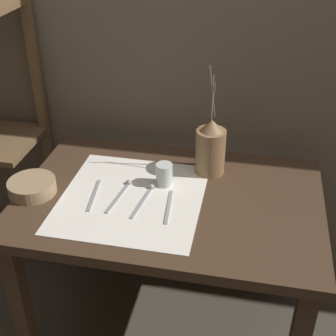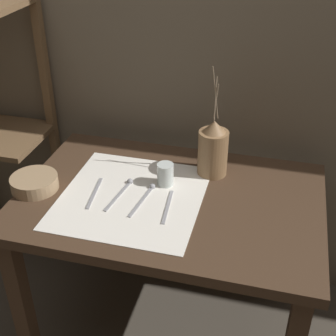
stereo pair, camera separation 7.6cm
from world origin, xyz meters
name	(u,v)px [view 2 (the right image)]	position (x,y,z in m)	size (l,w,h in m)	color
ground_plane	(169,326)	(0.00, 0.00, 0.00)	(12.00, 12.00, 0.00)	#473F35
stone_wall_back	(200,26)	(0.00, 0.48, 1.20)	(7.00, 0.06, 2.40)	#6B5E4C
wooden_table	(169,218)	(0.00, 0.00, 0.61)	(1.10, 0.74, 0.71)	#422D1E
linen_cloth	(132,197)	(-0.13, -0.04, 0.71)	(0.51, 0.53, 0.00)	white
pitcher_with_flowers	(213,150)	(0.12, 0.20, 0.81)	(0.12, 0.12, 0.43)	olive
wooden_bowl	(35,183)	(-0.50, -0.08, 0.73)	(0.17, 0.17, 0.05)	#9E7F5B
glass_tumbler_near	(165,174)	(-0.03, 0.07, 0.75)	(0.06, 0.06, 0.09)	silver
knife_center	(94,193)	(-0.27, -0.06, 0.71)	(0.04, 0.20, 0.00)	#939399
spoon_inner	(125,187)	(-0.17, 0.00, 0.71)	(0.04, 0.21, 0.02)	#939399
spoon_outer	(148,192)	(-0.08, -0.01, 0.71)	(0.04, 0.21, 0.02)	#939399
fork_inner	(168,207)	(0.01, -0.07, 0.71)	(0.03, 0.20, 0.00)	#939399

